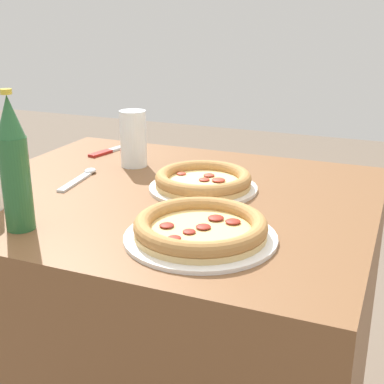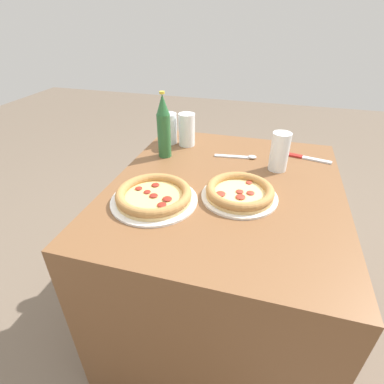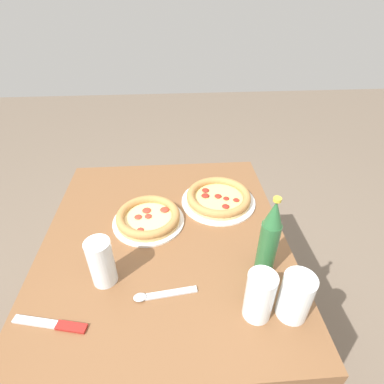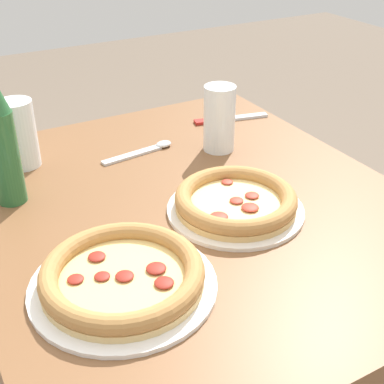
{
  "view_description": "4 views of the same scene",
  "coord_description": "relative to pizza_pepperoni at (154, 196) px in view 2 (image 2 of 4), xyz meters",
  "views": [
    {
      "loc": [
        -0.52,
        1.09,
        1.18
      ],
      "look_at": [
        -0.1,
        0.08,
        0.8
      ],
      "focal_mm": 50.0,
      "sensor_mm": 36.0,
      "label": 1
    },
    {
      "loc": [
        -0.96,
        -0.14,
        1.33
      ],
      "look_at": [
        -0.16,
        0.09,
        0.81
      ],
      "focal_mm": 28.0,
      "sensor_mm": 36.0,
      "label": 2
    },
    {
      "loc": [
        0.77,
        0.04,
        1.5
      ],
      "look_at": [
        -0.16,
        0.11,
        0.82
      ],
      "focal_mm": 28.0,
      "sensor_mm": 36.0,
      "label": 3
    },
    {
      "loc": [
        -0.8,
        0.44,
        1.31
      ],
      "look_at": [
        -0.1,
        0.05,
        0.84
      ],
      "focal_mm": 50.0,
      "sensor_mm": 36.0,
      "label": 4
    }
  ],
  "objects": [
    {
      "name": "ground_plane",
      "position": [
        0.18,
        -0.22,
        -0.78
      ],
      "size": [
        8.0,
        8.0,
        0.0
      ],
      "primitive_type": "plane",
      "color": "#6B5B4C"
    },
    {
      "name": "pizza_pepperoni",
      "position": [
        0.0,
        0.0,
        0.0
      ],
      "size": [
        0.3,
        0.3,
        0.05
      ],
      "color": "white",
      "rests_on": "table"
    },
    {
      "name": "table",
      "position": [
        0.18,
        -0.22,
        -0.4
      ],
      "size": [
        0.98,
        0.84,
        0.76
      ],
      "color": "brown",
      "rests_on": "ground_plane"
    },
    {
      "name": "pizza_salami",
      "position": [
        0.1,
        -0.28,
        -0.0
      ],
      "size": [
        0.26,
        0.26,
        0.05
      ],
      "color": "silver",
      "rests_on": "table"
    },
    {
      "name": "glass_water",
      "position": [
        0.5,
        0.13,
        0.04
      ],
      "size": [
        0.08,
        0.08,
        0.14
      ],
      "color": "white",
      "rests_on": "table"
    },
    {
      "name": "beer_bottle",
      "position": [
        0.35,
        0.09,
        0.11
      ],
      "size": [
        0.06,
        0.06,
        0.28
      ],
      "color": "#286033",
      "rests_on": "table"
    },
    {
      "name": "glass_orange_juice",
      "position": [
        0.35,
        -0.39,
        0.05
      ],
      "size": [
        0.07,
        0.07,
        0.15
      ],
      "color": "white",
      "rests_on": "table"
    },
    {
      "name": "glass_cola",
      "position": [
        0.5,
        0.03,
        0.05
      ],
      "size": [
        0.08,
        0.08,
        0.15
      ],
      "color": "white",
      "rests_on": "table"
    },
    {
      "name": "spoon",
      "position": [
        0.42,
        -0.24,
        -0.02
      ],
      "size": [
        0.05,
        0.18,
        0.01
      ],
      "color": "silver",
      "rests_on": "table"
    },
    {
      "name": "knife",
      "position": [
        0.49,
        -0.51,
        -0.02
      ],
      "size": [
        0.07,
        0.2,
        0.01
      ],
      "color": "maroon",
      "rests_on": "table"
    }
  ]
}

